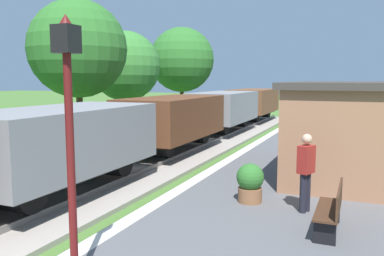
{
  "coord_description": "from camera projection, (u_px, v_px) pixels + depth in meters",
  "views": [
    {
      "loc": [
        4.67,
        -1.82,
        3.12
      ],
      "look_at": [
        0.25,
        8.63,
        1.73
      ],
      "focal_mm": 37.55,
      "sensor_mm": 36.0,
      "label": 1
    }
  ],
  "objects": [
    {
      "name": "freight_train",
      "position": [
        165.0,
        121.0,
        15.73
      ],
      "size": [
        2.5,
        32.6,
        2.72
      ],
      "color": "brown",
      "rests_on": "rail_near"
    },
    {
      "name": "station_hut",
      "position": [
        350.0,
        129.0,
        11.88
      ],
      "size": [
        3.5,
        5.8,
        2.78
      ],
      "color": "#9E6B4C",
      "rests_on": "platform_slab"
    },
    {
      "name": "bench_near_hut",
      "position": [
        332.0,
        208.0,
        7.47
      ],
      "size": [
        0.42,
        1.5,
        0.91
      ],
      "color": "#422819",
      "rests_on": "platform_slab"
    },
    {
      "name": "person_waiting",
      "position": [
        306.0,
        170.0,
        8.61
      ],
      "size": [
        0.37,
        0.44,
        1.71
      ],
      "rotation": [
        0.0,
        0.0,
        2.75
      ],
      "color": "black",
      "rests_on": "platform_slab"
    },
    {
      "name": "potted_planter",
      "position": [
        250.0,
        182.0,
        9.36
      ],
      "size": [
        0.64,
        0.64,
        0.92
      ],
      "color": "brown",
      "rests_on": "platform_slab"
    },
    {
      "name": "lamp_post_near",
      "position": [
        69.0,
        103.0,
        5.27
      ],
      "size": [
        0.28,
        0.28,
        3.7
      ],
      "color": "#591414",
      "rests_on": "platform_slab"
    },
    {
      "name": "tree_trackside_far",
      "position": [
        78.0,
        49.0,
        17.19
      ],
      "size": [
        4.2,
        4.2,
        6.5
      ],
      "color": "#4C3823",
      "rests_on": "ground"
    },
    {
      "name": "tree_field_left",
      "position": [
        125.0,
        66.0,
        22.77
      ],
      "size": [
        3.97,
        3.97,
        5.82
      ],
      "color": "#4C3823",
      "rests_on": "ground"
    },
    {
      "name": "tree_field_distant",
      "position": [
        182.0,
        60.0,
        28.26
      ],
      "size": [
        4.53,
        4.53,
        6.72
      ],
      "color": "#4C3823",
      "rests_on": "ground"
    }
  ]
}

